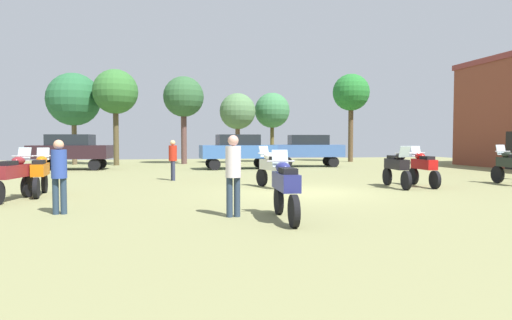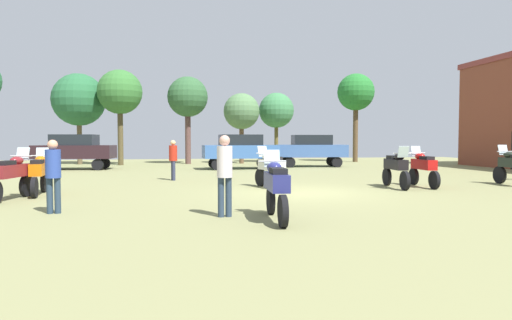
{
  "view_description": "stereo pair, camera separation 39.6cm",
  "coord_description": "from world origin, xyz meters",
  "px_view_note": "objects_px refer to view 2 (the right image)",
  "views": [
    {
      "loc": [
        -4.43,
        -13.77,
        1.73
      ],
      "look_at": [
        -0.71,
        4.54,
        0.87
      ],
      "focal_mm": 31.25,
      "sensor_mm": 36.0,
      "label": 1
    },
    {
      "loc": [
        -4.04,
        -13.84,
        1.73
      ],
      "look_at": [
        -0.71,
        4.54,
        0.87
      ],
      "focal_mm": 31.25,
      "sensor_mm": 36.0,
      "label": 2
    }
  ],
  "objects_px": {
    "person_2": "(173,157)",
    "person_3": "(53,171)",
    "motorcycle_2": "(423,167)",
    "motorcycle_1": "(396,167)",
    "car_3": "(311,148)",
    "tree_4": "(120,93)",
    "motorcycle_5": "(276,186)",
    "tree_1": "(242,112)",
    "motorcycle_4": "(12,174)",
    "tree_6": "(79,100)",
    "motorcycle_3": "(39,172)",
    "tree_3": "(188,98)",
    "tree_7": "(356,93)",
    "person_1": "(225,169)",
    "tree_2": "(276,111)",
    "car_2": "(240,149)",
    "car_1": "(75,149)",
    "motorcycle_6": "(271,168)"
  },
  "relations": [
    {
      "from": "person_2",
      "to": "person_3",
      "type": "bearing_deg",
      "value": 148.51
    },
    {
      "from": "motorcycle_2",
      "to": "person_2",
      "type": "distance_m",
      "value": 9.87
    },
    {
      "from": "motorcycle_1",
      "to": "car_3",
      "type": "distance_m",
      "value": 12.42
    },
    {
      "from": "tree_4",
      "to": "motorcycle_2",
      "type": "bearing_deg",
      "value": -52.59
    },
    {
      "from": "motorcycle_5",
      "to": "tree_1",
      "type": "distance_m",
      "value": 22.78
    },
    {
      "from": "motorcycle_4",
      "to": "tree_6",
      "type": "height_order",
      "value": "tree_6"
    },
    {
      "from": "person_2",
      "to": "tree_4",
      "type": "relative_size",
      "value": 0.27
    },
    {
      "from": "motorcycle_3",
      "to": "person_3",
      "type": "distance_m",
      "value": 3.99
    },
    {
      "from": "person_3",
      "to": "tree_3",
      "type": "distance_m",
      "value": 21.48
    },
    {
      "from": "tree_1",
      "to": "tree_7",
      "type": "height_order",
      "value": "tree_7"
    },
    {
      "from": "person_1",
      "to": "person_3",
      "type": "relative_size",
      "value": 1.06
    },
    {
      "from": "tree_1",
      "to": "tree_2",
      "type": "distance_m",
      "value": 3.01
    },
    {
      "from": "car_2",
      "to": "person_1",
      "type": "height_order",
      "value": "car_2"
    },
    {
      "from": "tree_1",
      "to": "tree_4",
      "type": "height_order",
      "value": "tree_4"
    },
    {
      "from": "car_2",
      "to": "tree_3",
      "type": "xyz_separation_m",
      "value": [
        -2.84,
        6.18,
        3.47
      ]
    },
    {
      "from": "motorcycle_1",
      "to": "person_1",
      "type": "distance_m",
      "value": 8.17
    },
    {
      "from": "person_3",
      "to": "tree_6",
      "type": "relative_size",
      "value": 0.27
    },
    {
      "from": "car_2",
      "to": "tree_4",
      "type": "relative_size",
      "value": 0.69
    },
    {
      "from": "motorcycle_3",
      "to": "car_3",
      "type": "bearing_deg",
      "value": 38.59
    },
    {
      "from": "motorcycle_5",
      "to": "tree_2",
      "type": "relative_size",
      "value": 0.43
    },
    {
      "from": "motorcycle_5",
      "to": "person_2",
      "type": "relative_size",
      "value": 1.32
    },
    {
      "from": "person_3",
      "to": "tree_7",
      "type": "relative_size",
      "value": 0.25
    },
    {
      "from": "motorcycle_3",
      "to": "car_1",
      "type": "bearing_deg",
      "value": 91.28
    },
    {
      "from": "motorcycle_2",
      "to": "motorcycle_4",
      "type": "distance_m",
      "value": 13.41
    },
    {
      "from": "car_1",
      "to": "car_3",
      "type": "distance_m",
      "value": 14.07
    },
    {
      "from": "person_2",
      "to": "tree_6",
      "type": "xyz_separation_m",
      "value": [
        -6.41,
        13.42,
        3.44
      ]
    },
    {
      "from": "motorcycle_2",
      "to": "motorcycle_4",
      "type": "xyz_separation_m",
      "value": [
        -13.36,
        -1.2,
        0.01
      ]
    },
    {
      "from": "person_2",
      "to": "tree_4",
      "type": "bearing_deg",
      "value": 3.23
    },
    {
      "from": "tree_6",
      "to": "person_2",
      "type": "bearing_deg",
      "value": -64.49
    },
    {
      "from": "car_3",
      "to": "tree_4",
      "type": "height_order",
      "value": "tree_4"
    },
    {
      "from": "tree_3",
      "to": "tree_4",
      "type": "xyz_separation_m",
      "value": [
        -4.49,
        -0.79,
        0.19
      ]
    },
    {
      "from": "motorcycle_4",
      "to": "tree_6",
      "type": "distance_m",
      "value": 19.32
    },
    {
      "from": "car_1",
      "to": "car_3",
      "type": "relative_size",
      "value": 1.0
    },
    {
      "from": "person_1",
      "to": "person_2",
      "type": "bearing_deg",
      "value": -85.99
    },
    {
      "from": "motorcycle_5",
      "to": "person_1",
      "type": "xyz_separation_m",
      "value": [
        -1.03,
        0.59,
        0.33
      ]
    },
    {
      "from": "motorcycle_2",
      "to": "tree_7",
      "type": "relative_size",
      "value": 0.32
    },
    {
      "from": "motorcycle_5",
      "to": "person_2",
      "type": "distance_m",
      "value": 10.04
    },
    {
      "from": "tree_6",
      "to": "person_1",
      "type": "bearing_deg",
      "value": -71.51
    },
    {
      "from": "person_1",
      "to": "tree_2",
      "type": "distance_m",
      "value": 23.97
    },
    {
      "from": "car_3",
      "to": "tree_6",
      "type": "bearing_deg",
      "value": 76.05
    },
    {
      "from": "motorcycle_5",
      "to": "person_2",
      "type": "height_order",
      "value": "person_2"
    },
    {
      "from": "motorcycle_5",
      "to": "tree_4",
      "type": "bearing_deg",
      "value": 108.23
    },
    {
      "from": "person_1",
      "to": "car_1",
      "type": "bearing_deg",
      "value": -71.69
    },
    {
      "from": "motorcycle_2",
      "to": "car_1",
      "type": "relative_size",
      "value": 0.49
    },
    {
      "from": "person_3",
      "to": "tree_4",
      "type": "xyz_separation_m",
      "value": [
        -0.84,
        20.06,
        3.83
      ]
    },
    {
      "from": "tree_2",
      "to": "motorcycle_6",
      "type": "bearing_deg",
      "value": -103.47
    },
    {
      "from": "motorcycle_5",
      "to": "car_1",
      "type": "bearing_deg",
      "value": 117.26
    },
    {
      "from": "car_3",
      "to": "tree_2",
      "type": "relative_size",
      "value": 0.86
    },
    {
      "from": "person_2",
      "to": "tree_2",
      "type": "relative_size",
      "value": 0.32
    },
    {
      "from": "motorcycle_5",
      "to": "motorcycle_6",
      "type": "bearing_deg",
      "value": 82.36
    }
  ]
}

